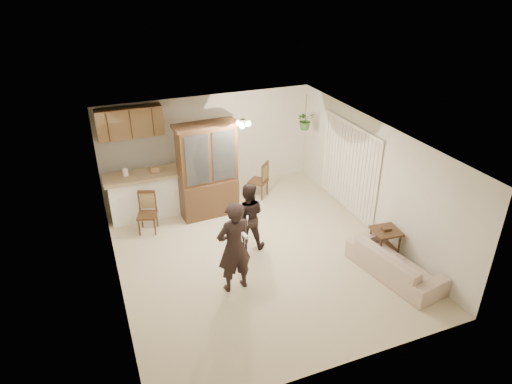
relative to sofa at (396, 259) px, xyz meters
name	(u,v)px	position (x,y,z in m)	size (l,w,h in m)	color
floor	(255,252)	(-2.20, 1.71, -0.37)	(6.50, 6.50, 0.00)	beige
ceiling	(255,139)	(-2.20, 1.71, 2.13)	(5.50, 6.50, 0.02)	silver
wall_back	(209,143)	(-2.20, 4.96, 0.88)	(5.50, 0.02, 2.50)	silver
wall_front	(342,302)	(-2.20, -1.54, 0.88)	(5.50, 0.02, 2.50)	silver
wall_left	(111,226)	(-4.95, 1.71, 0.88)	(0.02, 6.50, 2.50)	silver
wall_right	(373,177)	(0.55, 1.71, 0.88)	(0.02, 6.50, 2.50)	silver
breakfast_bar	(145,197)	(-4.05, 4.06, 0.13)	(1.60, 0.55, 1.00)	white
bar_top	(142,176)	(-4.05, 4.06, 0.68)	(1.75, 0.70, 0.08)	#A08460
upper_cabinets	(130,122)	(-4.10, 4.78, 1.73)	(1.50, 0.34, 0.70)	brown
vertical_blinds	(349,168)	(0.51, 2.61, 0.73)	(0.06, 2.30, 2.10)	silver
ceiling_fixture	(243,123)	(-2.00, 2.91, 2.03)	(0.36, 0.36, 0.20)	beige
hanging_plant	(305,120)	(0.10, 4.11, 1.48)	(0.43, 0.37, 0.48)	#2F6227
plant_cord	(306,107)	(0.10, 4.11, 1.81)	(0.01, 0.01, 0.65)	black
sofa	(396,259)	(0.00, 0.00, 0.00)	(1.87, 0.73, 0.73)	beige
adult	(234,247)	(-2.98, 0.77, 0.53)	(0.66, 0.43, 1.80)	black
child	(248,219)	(-2.27, 1.97, 0.31)	(0.66, 0.51, 1.35)	black
china_hutch	(208,171)	(-2.63, 3.60, 0.75)	(1.46, 0.63, 2.26)	#321C12
side_table	(384,242)	(0.23, 0.67, -0.07)	(0.57, 0.57, 0.64)	#321C12
chair_bar	(148,221)	(-4.12, 3.34, -0.10)	(0.52, 0.52, 0.93)	#321C12
chair_hutch_left	(193,186)	(-2.78, 4.60, -0.08)	(0.63, 0.63, 1.02)	#321C12
chair_hutch_right	(258,187)	(-1.21, 4.01, -0.10)	(0.60, 0.60, 0.96)	#321C12
controller_adult	(245,236)	(-2.92, 0.36, 1.01)	(0.05, 0.16, 0.05)	white
controller_child	(247,218)	(-2.39, 1.65, 0.53)	(0.04, 0.13, 0.04)	white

